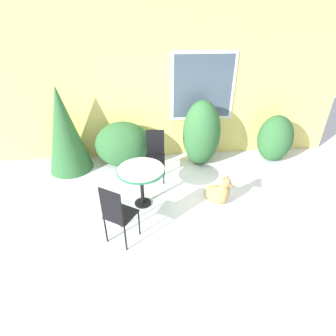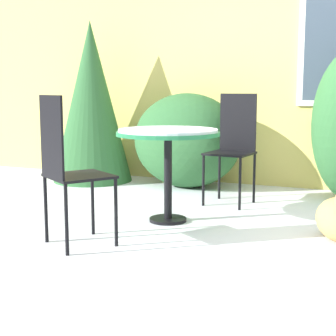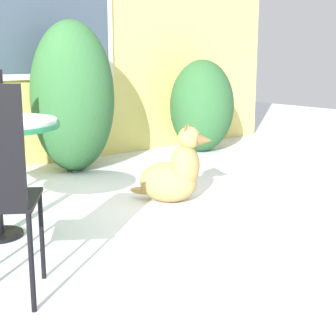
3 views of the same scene
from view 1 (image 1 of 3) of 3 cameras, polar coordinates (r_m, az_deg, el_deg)
name	(u,v)px [view 1 (image 1 of 3)]	position (r m, az deg, el deg)	size (l,w,h in m)	color
ground_plane	(171,213)	(4.61, 0.68, -9.73)	(16.00, 16.00, 0.00)	white
house_wall	(164,86)	(5.85, -0.96, 17.51)	(8.00, 0.10, 3.29)	#E5D16B
shrub_left	(123,145)	(5.81, -9.76, 5.04)	(1.19, 0.87, 1.02)	#2D6033
shrub_middle	(201,133)	(5.77, 7.30, 7.48)	(0.81, 0.79, 1.46)	#2D6033
shrub_right	(275,139)	(6.41, 22.26, 5.95)	(0.77, 0.72, 1.08)	#2D6033
evergreen_bush	(64,130)	(5.82, -21.65, 7.68)	(0.91, 0.91, 1.82)	#2D6033
patio_table	(141,173)	(4.45, -5.86, -1.14)	(0.82, 0.82, 0.74)	black
patio_chair_near_table	(155,153)	(5.27, -2.81, 3.20)	(0.43, 0.43, 1.01)	black
patio_chair_far_side	(117,213)	(3.83, -10.97, -9.64)	(0.54, 0.54, 1.01)	black
dog	(219,193)	(4.79, 11.02, -5.30)	(0.53, 0.60, 0.62)	tan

